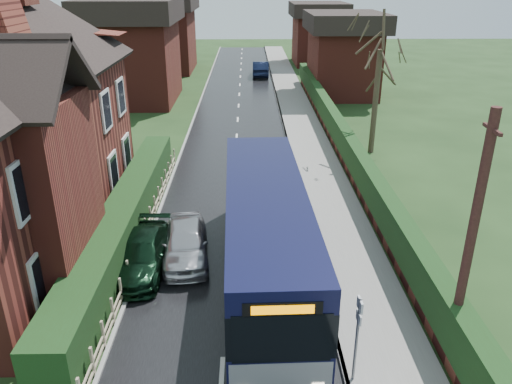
{
  "coord_description": "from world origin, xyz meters",
  "views": [
    {
      "loc": [
        0.69,
        -11.59,
        9.12
      ],
      "look_at": [
        0.98,
        5.28,
        1.8
      ],
      "focal_mm": 35.0,
      "sensor_mm": 36.0,
      "label": 1
    }
  ],
  "objects_px": {
    "telegraph_pole": "(469,247)",
    "car_green": "(141,254)",
    "bus": "(266,238)",
    "car_silver": "(185,242)",
    "bus_stop_sign": "(358,329)"
  },
  "relations": [
    {
      "from": "telegraph_pole",
      "to": "car_green",
      "type": "bearing_deg",
      "value": 154.73
    },
    {
      "from": "bus",
      "to": "car_green",
      "type": "bearing_deg",
      "value": 167.63
    },
    {
      "from": "car_silver",
      "to": "telegraph_pole",
      "type": "xyz_separation_m",
      "value": [
        7.3,
        -5.2,
        2.72
      ]
    },
    {
      "from": "car_green",
      "to": "telegraph_pole",
      "type": "distance_m",
      "value": 10.2
    },
    {
      "from": "telegraph_pole",
      "to": "bus",
      "type": "bearing_deg",
      "value": 142.85
    },
    {
      "from": "car_silver",
      "to": "car_green",
      "type": "bearing_deg",
      "value": -160.54
    },
    {
      "from": "car_silver",
      "to": "bus_stop_sign",
      "type": "height_order",
      "value": "bus_stop_sign"
    },
    {
      "from": "car_silver",
      "to": "car_green",
      "type": "relative_size",
      "value": 0.94
    },
    {
      "from": "bus",
      "to": "car_silver",
      "type": "distance_m",
      "value": 3.23
    },
    {
      "from": "bus_stop_sign",
      "to": "telegraph_pole",
      "type": "bearing_deg",
      "value": 12.55
    },
    {
      "from": "car_silver",
      "to": "bus_stop_sign",
      "type": "distance_m",
      "value": 7.62
    },
    {
      "from": "bus",
      "to": "bus_stop_sign",
      "type": "xyz_separation_m",
      "value": [
        1.97,
        -4.46,
        0.03
      ]
    },
    {
      "from": "bus",
      "to": "telegraph_pole",
      "type": "bearing_deg",
      "value": -41.1
    },
    {
      "from": "bus",
      "to": "car_green",
      "type": "height_order",
      "value": "bus"
    },
    {
      "from": "car_silver",
      "to": "car_green",
      "type": "distance_m",
      "value": 1.55
    }
  ]
}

